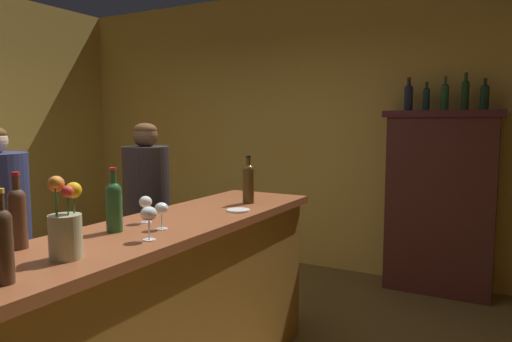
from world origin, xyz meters
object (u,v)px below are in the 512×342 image
at_px(wine_bottle_pinot, 114,204).
at_px(wine_bottle_merlot, 3,242).
at_px(wine_glass_front, 149,215).
at_px(display_bottle_right, 485,96).
at_px(bar_counter, 150,325).
at_px(wine_glass_mid, 145,203).
at_px(display_bottle_midleft, 426,97).
at_px(display_bottle_left, 409,96).
at_px(flower_arrangement, 65,227).
at_px(display_cabinet, 440,199).
at_px(display_bottle_center, 445,95).
at_px(cheese_plate, 238,210).
at_px(wine_bottle_chardonnay, 248,182).
at_px(patron_redhead, 147,213).
at_px(display_bottle_midright, 465,93).
at_px(wine_glass_rear, 161,210).
at_px(wine_bottle_riesling, 18,215).

distance_m(wine_bottle_pinot, wine_bottle_merlot, 0.76).
bearing_deg(wine_glass_front, display_bottle_right, 67.63).
relative_size(bar_counter, wine_glass_mid, 18.76).
bearing_deg(wine_glass_front, display_bottle_midleft, 76.07).
bearing_deg(wine_glass_mid, display_bottle_left, 72.38).
bearing_deg(flower_arrangement, display_cabinet, 73.64).
relative_size(bar_counter, display_bottle_right, 10.06).
bearing_deg(bar_counter, wine_bottle_pinot, -122.51).
bearing_deg(display_bottle_left, display_bottle_right, 0.00).
height_order(wine_bottle_pinot, display_bottle_center, display_bottle_center).
bearing_deg(display_bottle_left, bar_counter, -105.17).
xyz_separation_m(bar_counter, flower_arrangement, (0.08, -0.57, 0.64)).
xyz_separation_m(cheese_plate, display_bottle_right, (1.20, 2.13, 0.76)).
xyz_separation_m(wine_bottle_chardonnay, wine_glass_front, (0.09, -1.08, -0.03)).
relative_size(wine_bottle_merlot, patron_redhead, 0.21).
bearing_deg(display_bottle_midright, display_bottle_right, 0.00).
xyz_separation_m(wine_bottle_merlot, wine_glass_rear, (-0.06, 0.88, -0.04)).
bearing_deg(flower_arrangement, wine_bottle_merlot, -78.14).
distance_m(wine_bottle_pinot, cheese_plate, 0.80).
bearing_deg(wine_bottle_pinot, patron_redhead, 125.62).
bearing_deg(display_bottle_midright, display_bottle_midleft, 180.00).
distance_m(display_bottle_midleft, patron_redhead, 2.67).
xyz_separation_m(wine_glass_front, display_bottle_midright, (1.05, 2.92, 0.67)).
bearing_deg(patron_redhead, cheese_plate, 26.71).
height_order(wine_bottle_riesling, flower_arrangement, flower_arrangement).
bearing_deg(wine_bottle_chardonnay, patron_redhead, 172.03).
relative_size(display_bottle_midright, patron_redhead, 0.22).
xyz_separation_m(display_bottle_center, patron_redhead, (-1.98, -1.70, -0.96)).
height_order(wine_glass_front, display_bottle_left, display_bottle_left).
distance_m(bar_counter, wine_glass_rear, 0.62).
distance_m(flower_arrangement, display_bottle_midleft, 3.46).
relative_size(wine_glass_rear, display_bottle_midleft, 0.49).
bearing_deg(display_bottle_midleft, wine_bottle_merlot, -101.84).
bearing_deg(wine_bottle_merlot, flower_arrangement, 101.86).
height_order(display_bottle_center, patron_redhead, display_bottle_center).
distance_m(bar_counter, wine_bottle_pinot, 0.67).
relative_size(wine_bottle_chardonnay, cheese_plate, 2.26).
relative_size(cheese_plate, display_bottle_midright, 0.41).
relative_size(wine_bottle_merlot, wine_glass_rear, 2.36).
xyz_separation_m(wine_glass_front, display_bottle_right, (1.20, 2.92, 0.64)).
xyz_separation_m(wine_bottle_merlot, display_bottle_right, (1.23, 3.60, 0.62)).
xyz_separation_m(flower_arrangement, display_bottle_right, (1.30, 3.30, 0.63)).
bearing_deg(patron_redhead, wine_glass_rear, 2.42).
bearing_deg(wine_glass_rear, patron_redhead, 134.75).
bearing_deg(wine_glass_front, patron_redhead, 132.16).
bearing_deg(wine_glass_mid, wine_bottle_riesling, -100.50).
height_order(wine_glass_rear, patron_redhead, patron_redhead).
bearing_deg(bar_counter, wine_glass_rear, 9.77).
height_order(display_cabinet, wine_glass_mid, display_cabinet).
distance_m(wine_bottle_pinot, display_bottle_left, 3.06).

